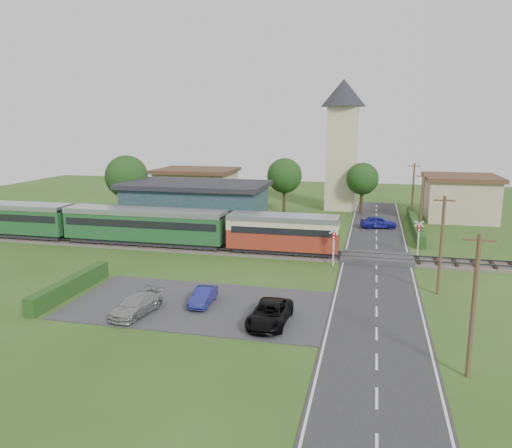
% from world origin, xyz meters
% --- Properties ---
extents(ground, '(120.00, 120.00, 0.00)m').
position_xyz_m(ground, '(0.00, 0.00, 0.00)').
color(ground, '#2D4C19').
extents(railway_track, '(76.00, 3.20, 0.49)m').
position_xyz_m(railway_track, '(0.00, 2.00, 0.11)').
color(railway_track, '#4C443D').
rests_on(railway_track, ground).
extents(road, '(6.00, 70.00, 0.05)m').
position_xyz_m(road, '(10.00, 0.00, 0.03)').
color(road, '#28282B').
rests_on(road, ground).
extents(car_park, '(17.00, 9.00, 0.08)m').
position_xyz_m(car_park, '(-1.50, -12.00, 0.04)').
color(car_park, '#333335').
rests_on(car_park, ground).
extents(crossing_deck, '(6.20, 3.40, 0.45)m').
position_xyz_m(crossing_deck, '(10.00, 2.00, 0.23)').
color(crossing_deck, '#333335').
rests_on(crossing_deck, ground).
extents(platform, '(30.00, 3.00, 0.45)m').
position_xyz_m(platform, '(-10.00, 5.20, 0.23)').
color(platform, gray).
rests_on(platform, ground).
extents(equipment_hut, '(2.30, 2.30, 2.55)m').
position_xyz_m(equipment_hut, '(-18.00, 5.20, 1.75)').
color(equipment_hut, beige).
rests_on(equipment_hut, platform).
extents(station_building, '(16.00, 9.00, 5.30)m').
position_xyz_m(station_building, '(-10.00, 10.99, 2.69)').
color(station_building, '#203D3F').
rests_on(station_building, ground).
extents(train, '(43.20, 2.90, 3.40)m').
position_xyz_m(train, '(-15.13, 2.00, 2.18)').
color(train, '#232328').
rests_on(train, ground).
extents(church_tower, '(6.00, 6.00, 17.60)m').
position_xyz_m(church_tower, '(5.00, 28.00, 10.23)').
color(church_tower, beige).
rests_on(church_tower, ground).
extents(house_west, '(10.80, 8.80, 5.50)m').
position_xyz_m(house_west, '(-15.00, 25.00, 2.79)').
color(house_west, tan).
rests_on(house_west, ground).
extents(house_east, '(8.80, 8.80, 5.50)m').
position_xyz_m(house_east, '(20.00, 24.00, 2.80)').
color(house_east, tan).
rests_on(house_east, ground).
extents(hedge_carpark, '(0.80, 9.00, 1.20)m').
position_xyz_m(hedge_carpark, '(-11.00, -12.00, 0.60)').
color(hedge_carpark, '#193814').
rests_on(hedge_carpark, ground).
extents(hedge_roadside, '(0.80, 18.00, 1.20)m').
position_xyz_m(hedge_roadside, '(14.20, 16.00, 0.60)').
color(hedge_roadside, '#193814').
rests_on(hedge_roadside, ground).
extents(hedge_station, '(22.00, 0.80, 1.30)m').
position_xyz_m(hedge_station, '(-10.00, 15.50, 0.65)').
color(hedge_station, '#193814').
rests_on(hedge_station, ground).
extents(tree_a, '(5.20, 5.20, 8.00)m').
position_xyz_m(tree_a, '(-20.00, 14.00, 5.38)').
color(tree_a, '#332316').
rests_on(tree_a, ground).
extents(tree_b, '(4.60, 4.60, 7.34)m').
position_xyz_m(tree_b, '(-2.00, 23.00, 5.02)').
color(tree_b, '#332316').
rests_on(tree_b, ground).
extents(tree_c, '(4.20, 4.20, 6.78)m').
position_xyz_m(tree_c, '(8.00, 25.00, 4.65)').
color(tree_c, '#332316').
rests_on(tree_c, ground).
extents(utility_pole_a, '(1.40, 0.22, 7.00)m').
position_xyz_m(utility_pole_a, '(14.20, -18.00, 3.63)').
color(utility_pole_a, '#473321').
rests_on(utility_pole_a, ground).
extents(utility_pole_b, '(1.40, 0.22, 7.00)m').
position_xyz_m(utility_pole_b, '(14.20, -6.00, 3.63)').
color(utility_pole_b, '#473321').
rests_on(utility_pole_b, ground).
extents(utility_pole_c, '(1.40, 0.22, 7.00)m').
position_xyz_m(utility_pole_c, '(14.20, 10.00, 3.63)').
color(utility_pole_c, '#473321').
rests_on(utility_pole_c, ground).
extents(utility_pole_d, '(1.40, 0.22, 7.00)m').
position_xyz_m(utility_pole_d, '(14.20, 22.00, 3.63)').
color(utility_pole_d, '#473321').
rests_on(utility_pole_d, ground).
extents(crossing_signal_near, '(0.84, 0.28, 3.28)m').
position_xyz_m(crossing_signal_near, '(6.40, -0.41, 2.14)').
color(crossing_signal_near, silver).
rests_on(crossing_signal_near, ground).
extents(crossing_signal_far, '(0.84, 0.28, 3.28)m').
position_xyz_m(crossing_signal_far, '(13.60, 4.39, 2.14)').
color(crossing_signal_far, silver).
rests_on(crossing_signal_far, ground).
extents(streetlamp_west, '(0.30, 0.30, 5.15)m').
position_xyz_m(streetlamp_west, '(-22.00, 20.00, 3.04)').
color(streetlamp_west, '#3F3F47').
rests_on(streetlamp_west, ground).
extents(streetlamp_east, '(0.30, 0.30, 5.15)m').
position_xyz_m(streetlamp_east, '(16.00, 27.00, 3.04)').
color(streetlamp_east, '#3F3F47').
rests_on(streetlamp_east, ground).
extents(car_on_road, '(4.29, 2.40, 1.38)m').
position_xyz_m(car_on_road, '(10.17, 15.93, 0.74)').
color(car_on_road, navy).
rests_on(car_on_road, road).
extents(car_park_blue, '(1.25, 3.34, 1.09)m').
position_xyz_m(car_park_blue, '(-1.20, -11.87, 0.62)').
color(car_park_blue, navy).
rests_on(car_park_blue, car_park).
extents(car_park_silver, '(2.41, 4.45, 1.22)m').
position_xyz_m(car_park_silver, '(-4.70, -14.50, 0.69)').
color(car_park_silver, gray).
rests_on(car_park_silver, car_park).
extents(car_park_dark, '(2.31, 4.70, 1.29)m').
position_xyz_m(car_park_dark, '(3.76, -14.07, 0.72)').
color(car_park_dark, black).
rests_on(car_park_dark, car_park).
extents(pedestrian_near, '(0.65, 0.44, 1.74)m').
position_xyz_m(pedestrian_near, '(-4.73, 5.61, 1.32)').
color(pedestrian_near, gray).
rests_on(pedestrian_near, platform).
extents(pedestrian_far, '(0.73, 0.90, 1.72)m').
position_xyz_m(pedestrian_far, '(-15.14, 5.16, 1.31)').
color(pedestrian_far, gray).
rests_on(pedestrian_far, platform).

